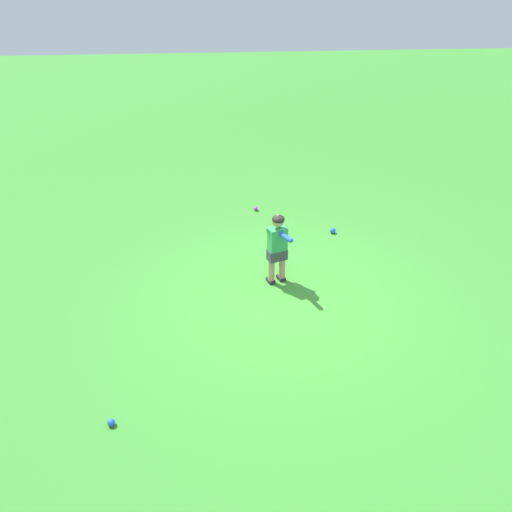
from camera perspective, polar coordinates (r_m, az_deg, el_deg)
ground_plane at (r=7.06m, az=3.16°, el=-4.77°), size 40.00×40.00×0.00m
child_batter at (r=7.05m, az=2.45°, el=1.49°), size 0.61×0.32×1.08m
play_ball_center_lawn at (r=9.41m, az=-0.02°, el=5.36°), size 0.08×0.08×0.08m
play_ball_far_right at (r=5.59m, az=-16.06°, el=-17.63°), size 0.08×0.08×0.08m
play_ball_midfield at (r=8.73m, az=8.67°, el=2.86°), size 0.10×0.10×0.10m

